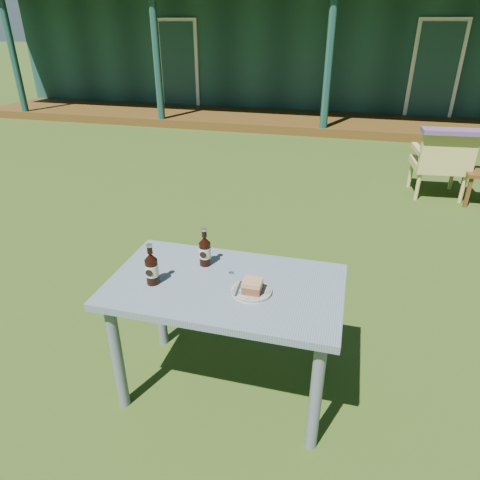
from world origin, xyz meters
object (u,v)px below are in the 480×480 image
(cake_slice, at_px, (252,286))
(cola_bottle_near, at_px, (205,251))
(cafe_table, at_px, (225,299))
(plate, at_px, (252,291))
(armchair_left, at_px, (442,161))
(cola_bottle_far, at_px, (152,268))

(cake_slice, bearing_deg, cola_bottle_near, 146.00)
(cafe_table, bearing_deg, cake_slice, -20.83)
(cafe_table, relative_size, plate, 5.88)
(armchair_left, bearing_deg, cola_bottle_near, -117.10)
(cake_slice, relative_size, armchair_left, 0.11)
(cola_bottle_far, bearing_deg, plate, 5.44)
(plate, xyz_separation_m, cola_bottle_far, (-0.51, -0.05, 0.08))
(plate, distance_m, cake_slice, 0.04)
(cafe_table, height_order, plate, plate)
(plate, bearing_deg, cola_bottle_near, 147.19)
(plate, xyz_separation_m, cola_bottle_near, (-0.31, 0.20, 0.08))
(plate, xyz_separation_m, armchair_left, (1.46, 3.65, -0.27))
(plate, bearing_deg, armchair_left, 68.25)
(cafe_table, bearing_deg, cola_bottle_near, 136.05)
(armchair_left, bearing_deg, cafe_table, -114.03)
(plate, height_order, cola_bottle_far, cola_bottle_far)
(plate, bearing_deg, cafe_table, 162.94)
(cafe_table, height_order, cake_slice, cake_slice)
(cake_slice, height_order, cola_bottle_far, cola_bottle_far)
(cafe_table, distance_m, armchair_left, 3.95)
(plate, relative_size, cola_bottle_near, 0.94)
(cake_slice, height_order, cola_bottle_near, cola_bottle_near)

